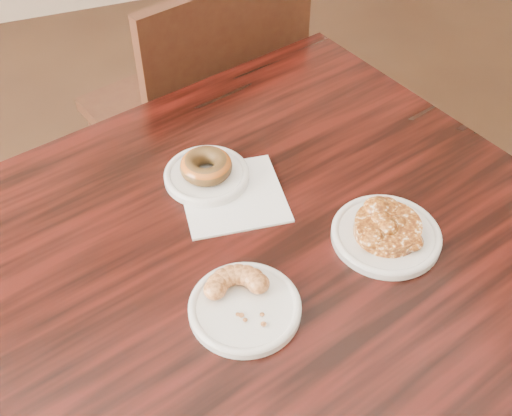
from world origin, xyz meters
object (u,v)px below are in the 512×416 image
object	(u,v)px
apple_fritter	(388,226)
cafe_table	(280,372)
cruller_fragment	(245,299)
chair_far	(188,113)
glazed_donut	(206,166)

from	to	relation	value
apple_fritter	cafe_table	bearing A→B (deg)	168.02
cruller_fragment	cafe_table	bearing A→B (deg)	41.68
apple_fritter	cruller_fragment	size ratio (longest dim) A/B	1.29
chair_far	cafe_table	bearing A→B (deg)	69.37
cafe_table	chair_far	bearing A→B (deg)	70.73
glazed_donut	apple_fritter	size ratio (longest dim) A/B	0.63
cruller_fragment	glazed_donut	bearing A→B (deg)	84.11
cafe_table	glazed_donut	bearing A→B (deg)	93.54
cafe_table	chair_far	distance (m)	0.79
chair_far	cruller_fragment	bearing A→B (deg)	63.11
apple_fritter	glazed_donut	bearing A→B (deg)	135.02
chair_far	apple_fritter	size ratio (longest dim) A/B	6.28
chair_far	cruller_fragment	xyz separation A→B (m)	(-0.14, -0.88, 0.33)
glazed_donut	apple_fritter	distance (m)	0.32
cafe_table	apple_fritter	world-z (taller)	apple_fritter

